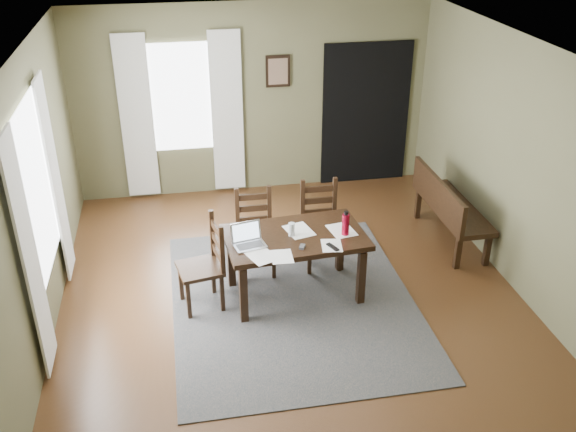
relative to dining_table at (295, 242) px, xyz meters
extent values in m
cube|color=#492C16|center=(-0.05, -0.14, -0.67)|extent=(5.00, 6.00, 0.01)
cube|color=brown|center=(-0.05, 2.86, 0.69)|extent=(5.00, 0.02, 2.70)
cube|color=brown|center=(-0.05, -3.14, 0.69)|extent=(5.00, 0.02, 2.70)
cube|color=brown|center=(-2.55, -0.14, 0.69)|extent=(0.02, 6.00, 2.70)
cube|color=brown|center=(2.45, -0.14, 0.69)|extent=(0.02, 6.00, 2.70)
cube|color=white|center=(-0.05, -0.14, 2.04)|extent=(5.00, 6.00, 0.02)
cube|color=#3D3D3D|center=(-0.05, -0.14, -0.65)|extent=(2.60, 3.20, 0.01)
cube|color=black|center=(0.00, 0.00, 0.06)|extent=(1.55, 1.00, 0.06)
cube|color=black|center=(0.00, 0.00, 0.01)|extent=(1.38, 0.83, 0.05)
cube|color=black|center=(-0.61, -0.40, -0.33)|extent=(0.08, 0.08, 0.63)
cube|color=black|center=(-0.67, 0.29, -0.33)|extent=(0.08, 0.08, 0.63)
cube|color=black|center=(0.67, -0.29, -0.33)|extent=(0.08, 0.08, 0.63)
cube|color=black|center=(0.61, 0.40, -0.33)|extent=(0.08, 0.08, 0.63)
cube|color=black|center=(-1.03, -0.04, -0.19)|extent=(0.52, 0.52, 0.04)
cube|color=black|center=(-1.24, 0.11, -0.43)|extent=(0.05, 0.05, 0.43)
cube|color=black|center=(-0.88, 0.17, -0.43)|extent=(0.05, 0.05, 0.43)
cube|color=black|center=(-1.17, -0.25, -0.43)|extent=(0.05, 0.05, 0.43)
cube|color=black|center=(-0.82, -0.18, -0.43)|extent=(0.05, 0.05, 0.43)
cube|color=black|center=(-0.86, 0.19, 0.09)|extent=(0.06, 0.06, 0.55)
cube|color=black|center=(-0.79, -0.19, 0.09)|extent=(0.06, 0.06, 0.55)
cube|color=black|center=(-0.83, 0.00, -0.05)|extent=(0.09, 0.33, 0.07)
cube|color=black|center=(-0.83, 0.00, 0.09)|extent=(0.09, 0.33, 0.07)
cube|color=black|center=(-0.83, 0.00, 0.24)|extent=(0.09, 0.33, 0.07)
cube|color=black|center=(-0.35, 0.53, -0.20)|extent=(0.44, 0.44, 0.04)
cube|color=black|center=(-0.53, 0.36, -0.44)|extent=(0.04, 0.04, 0.42)
cube|color=black|center=(-0.53, 0.71, -0.44)|extent=(0.04, 0.04, 0.42)
cube|color=black|center=(-0.18, 0.35, -0.44)|extent=(0.04, 0.04, 0.42)
cube|color=black|center=(-0.17, 0.71, -0.44)|extent=(0.04, 0.04, 0.42)
cube|color=black|center=(-0.54, 0.73, 0.08)|extent=(0.05, 0.05, 0.54)
cube|color=black|center=(-0.16, 0.73, 0.08)|extent=(0.05, 0.05, 0.54)
cube|color=black|center=(-0.35, 0.73, -0.07)|extent=(0.32, 0.03, 0.07)
cube|color=black|center=(-0.35, 0.73, 0.08)|extent=(0.32, 0.03, 0.07)
cube|color=black|center=(-0.35, 0.73, 0.22)|extent=(0.32, 0.03, 0.07)
cube|color=black|center=(0.43, 0.54, -0.19)|extent=(0.45, 0.45, 0.04)
cube|color=black|center=(0.24, 0.36, -0.43)|extent=(0.04, 0.04, 0.44)
cube|color=black|center=(0.25, 0.73, -0.43)|extent=(0.04, 0.04, 0.44)
cube|color=black|center=(0.61, 0.36, -0.43)|extent=(0.04, 0.04, 0.44)
cube|color=black|center=(0.61, 0.72, -0.43)|extent=(0.04, 0.04, 0.44)
cube|color=black|center=(0.24, 0.75, 0.10)|extent=(0.05, 0.05, 0.56)
cube|color=black|center=(0.62, 0.74, 0.10)|extent=(0.05, 0.05, 0.56)
cube|color=black|center=(0.43, 0.75, -0.05)|extent=(0.33, 0.03, 0.07)
cube|color=black|center=(0.43, 0.75, 0.10)|extent=(0.33, 0.03, 0.07)
cube|color=black|center=(0.43, 0.75, 0.25)|extent=(0.33, 0.03, 0.07)
cube|color=black|center=(2.17, 0.83, -0.20)|extent=(0.49, 1.52, 0.07)
cube|color=black|center=(2.36, 0.18, -0.45)|extent=(0.07, 0.07, 0.42)
cube|color=black|center=(1.99, 0.18, -0.45)|extent=(0.07, 0.07, 0.42)
cube|color=black|center=(2.36, 1.49, -0.45)|extent=(0.07, 0.07, 0.42)
cube|color=black|center=(1.99, 1.49, -0.45)|extent=(0.07, 0.07, 0.42)
cube|color=black|center=(1.96, 0.83, 0.01)|extent=(0.05, 1.52, 0.37)
cube|color=#B7B7BC|center=(-0.50, -0.15, 0.10)|extent=(0.36, 0.28, 0.02)
cube|color=#B7B7BC|center=(-0.53, -0.04, 0.21)|extent=(0.33, 0.12, 0.21)
cube|color=silver|center=(-0.53, -0.04, 0.21)|extent=(0.28, 0.10, 0.17)
cube|color=#3F3F42|center=(-0.50, -0.16, 0.11)|extent=(0.29, 0.19, 0.00)
cube|color=#3F3F42|center=(0.02, -0.28, 0.11)|extent=(0.08, 0.10, 0.03)
cube|color=black|center=(0.33, -0.33, 0.10)|extent=(0.11, 0.18, 0.02)
cylinder|color=silver|center=(-0.04, -0.01, 0.17)|extent=(0.07, 0.07, 0.15)
cylinder|color=#A80C29|center=(0.53, -0.09, 0.21)|extent=(0.10, 0.10, 0.24)
cylinder|color=black|center=(0.53, -0.09, 0.35)|extent=(0.06, 0.06, 0.04)
cube|color=white|center=(-0.41, -0.36, 0.09)|extent=(0.35, 0.39, 0.00)
cube|color=white|center=(0.33, -0.29, 0.09)|extent=(0.24, 0.30, 0.00)
cube|color=white|center=(0.06, 0.08, 0.09)|extent=(0.33, 0.39, 0.00)
cube|color=white|center=(0.51, 0.01, 0.09)|extent=(0.30, 0.36, 0.00)
cube|color=white|center=(-0.21, -0.41, 0.09)|extent=(0.22, 0.29, 0.00)
cube|color=white|center=(-2.52, 0.06, 0.79)|extent=(0.01, 1.30, 1.70)
cube|color=white|center=(-1.05, 2.83, 0.79)|extent=(1.00, 0.01, 1.50)
cube|color=silver|center=(-2.49, -0.76, 0.54)|extent=(0.03, 0.48, 2.30)
cube|color=silver|center=(-2.49, 0.88, 0.54)|extent=(0.03, 0.48, 2.30)
cube|color=silver|center=(-1.67, 2.80, 0.54)|extent=(0.44, 0.03, 2.30)
cube|color=silver|center=(-0.43, 2.80, 0.54)|extent=(0.44, 0.03, 2.30)
cube|color=black|center=(0.30, 2.83, 1.09)|extent=(0.34, 0.03, 0.44)
cube|color=brown|center=(0.30, 2.82, 1.09)|extent=(0.27, 0.01, 0.36)
cube|color=black|center=(1.60, 2.83, 0.39)|extent=(1.30, 0.03, 2.10)
camera|label=1|loc=(-1.15, -5.82, 3.43)|focal=40.00mm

